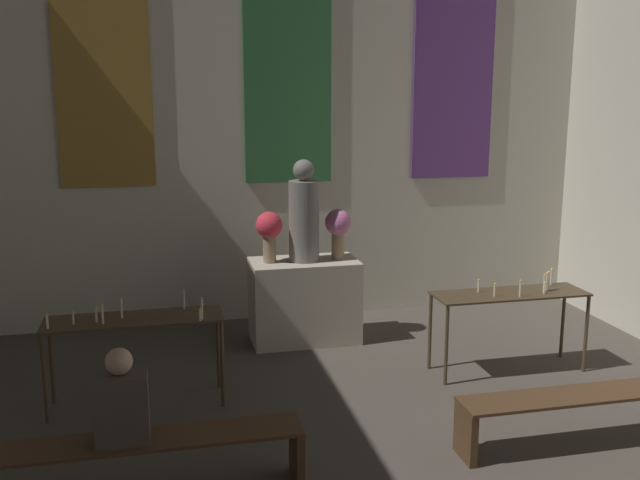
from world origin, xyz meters
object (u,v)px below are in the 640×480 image
at_px(candle_rack_left, 134,328).
at_px(pew_back_right, 599,404).
at_px(candle_rack_right, 510,302).
at_px(person_seated, 121,402).
at_px(altar, 304,301).
at_px(flower_vase_right, 338,227).
at_px(pew_back_left, 134,454).
at_px(flower_vase_left, 269,230).
at_px(statue, 304,215).

distance_m(candle_rack_left, pew_back_right, 3.99).
height_order(candle_rack_right, person_seated, person_seated).
distance_m(altar, person_seated, 3.49).
height_order(flower_vase_right, pew_back_left, flower_vase_right).
bearing_deg(candle_rack_right, flower_vase_right, 136.84).
xyz_separation_m(pew_back_left, pew_back_right, (3.62, 0.00, 0.00)).
height_order(flower_vase_left, pew_back_right, flower_vase_left).
distance_m(statue, pew_back_right, 3.63).
bearing_deg(statue, flower_vase_left, 180.00).
relative_size(altar, candle_rack_right, 0.77).
bearing_deg(pew_back_left, statue, 58.36).
bearing_deg(candle_rack_right, pew_back_right, -90.88).
height_order(pew_back_left, pew_back_right, same).
height_order(flower_vase_left, person_seated, flower_vase_left).
distance_m(candle_rack_right, person_seated, 4.03).
xyz_separation_m(flower_vase_left, pew_back_left, (-1.42, -2.94, -0.97)).
bearing_deg(flower_vase_left, altar, 0.00).
height_order(altar, candle_rack_left, candle_rack_left).
relative_size(candle_rack_left, candle_rack_right, 1.00).
xyz_separation_m(flower_vase_right, pew_back_right, (1.42, -2.94, -0.97)).
bearing_deg(flower_vase_right, candle_rack_right, -43.16).
relative_size(altar, flower_vase_left, 2.11).
relative_size(altar, flower_vase_right, 2.11).
distance_m(candle_rack_left, person_seated, 1.58).
bearing_deg(pew_back_left, candle_rack_right, 23.50).
bearing_deg(candle_rack_right, candle_rack_left, -179.98).
relative_size(flower_vase_right, pew_back_right, 0.24).
height_order(pew_back_right, person_seated, person_seated).
bearing_deg(candle_rack_left, flower_vase_right, 31.38).
height_order(altar, candle_rack_right, candle_rack_right).
distance_m(flower_vase_left, pew_back_left, 3.40).
bearing_deg(pew_back_left, flower_vase_right, 53.15).
bearing_deg(candle_rack_right, flower_vase_left, 148.71).
distance_m(flower_vase_left, pew_back_right, 3.80).
bearing_deg(candle_rack_right, altar, 143.59).
height_order(statue, flower_vase_right, statue).
height_order(candle_rack_left, pew_back_right, candle_rack_left).
bearing_deg(person_seated, pew_back_left, 0.00).
distance_m(statue, candle_rack_right, 2.39).
relative_size(altar, candle_rack_left, 0.77).
bearing_deg(candle_rack_left, pew_back_right, -23.52).
bearing_deg(pew_back_right, candle_rack_left, 156.48).
height_order(statue, flower_vase_left, statue).
bearing_deg(flower_vase_left, statue, 0.00).
height_order(statue, pew_back_right, statue).
bearing_deg(altar, pew_back_right, -58.36).
bearing_deg(pew_back_left, pew_back_right, 0.00).
height_order(flower_vase_right, candle_rack_left, flower_vase_right).
height_order(statue, pew_back_left, statue).
height_order(altar, statue, statue).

